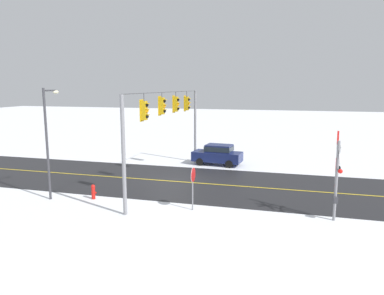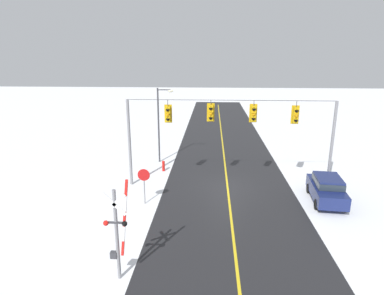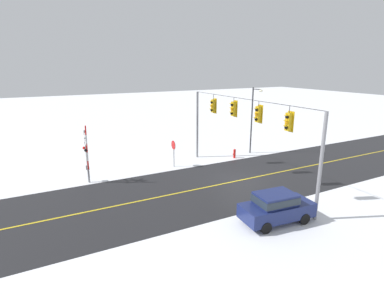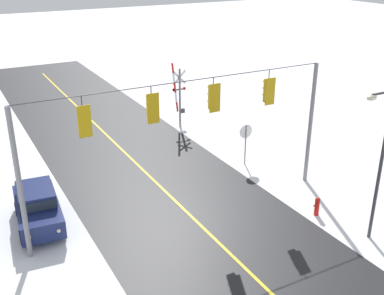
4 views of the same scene
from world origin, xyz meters
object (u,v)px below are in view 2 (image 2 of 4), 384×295
Objects in this scene: stop_sign at (144,178)px; parked_car_navy at (327,188)px; railroad_crossing at (117,230)px; streetlamp_near at (161,118)px; fire_hydrant at (163,165)px.

parked_car_navy is at bearing 4.93° from stop_sign.
railroad_crossing is at bearing -143.63° from parked_car_navy.
streetlamp_near reaches higher than fire_hydrant.
streetlamp_near is at bearing 147.05° from parked_car_navy.
fire_hydrant is at bearing -78.26° from streetlamp_near.
railroad_crossing is at bearing -87.63° from streetlamp_near.
stop_sign is at bearing -88.52° from streetlamp_near.
parked_car_navy is (11.54, 0.99, -0.76)m from stop_sign.
parked_car_navy is (11.11, 8.18, -1.30)m from railroad_crossing.
parked_car_navy reaches higher than fire_hydrant.
railroad_crossing reaches higher than fire_hydrant.
streetlamp_near reaches higher than railroad_crossing.
stop_sign is 11.61m from parked_car_navy.
fire_hydrant is at bearing 90.65° from railroad_crossing.
streetlamp_near is at bearing 91.48° from stop_sign.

